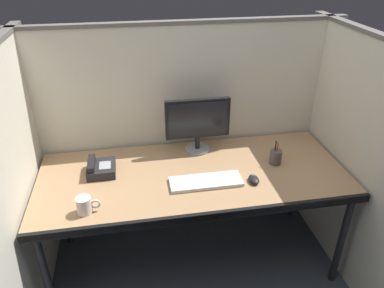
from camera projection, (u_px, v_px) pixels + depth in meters
cubicle_partition_rear at (182, 133)px, 2.63m from camera, size 2.21×0.06×1.57m
cubicle_partition_left at (19, 193)px, 2.01m from camera, size 0.06×1.41×1.57m
cubicle_partition_right at (351, 160)px, 2.31m from camera, size 0.06×1.41×1.57m
desk at (194, 181)px, 2.28m from camera, size 1.90×0.80×0.74m
monitor_center at (198, 122)px, 2.41m from camera, size 0.43×0.17×0.37m
keyboard_main at (206, 182)px, 2.17m from camera, size 0.43×0.15×0.02m
computer_mouse at (254, 179)px, 2.18m from camera, size 0.06×0.10×0.04m
desk_phone at (100, 168)px, 2.26m from camera, size 0.17×0.19×0.09m
coffee_mug at (85, 205)px, 1.92m from camera, size 0.13×0.08×0.09m
pen_cup at (276, 157)px, 2.35m from camera, size 0.08×0.08×0.17m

